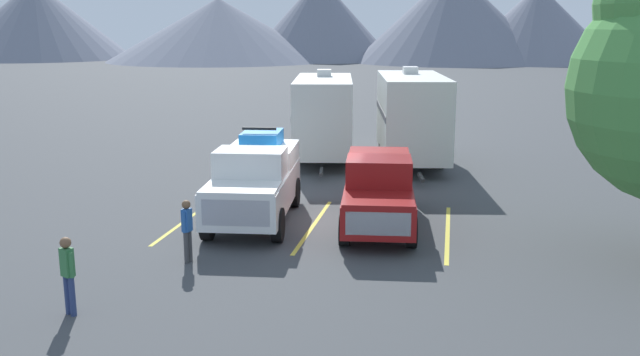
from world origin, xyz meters
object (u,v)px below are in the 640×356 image
(pickup_truck_b, at_px, (379,188))
(person_b, at_px, (187,227))
(camper_trailer_b, at_px, (412,115))
(person_a, at_px, (68,270))
(pickup_truck_a, at_px, (255,179))
(camper_trailer_a, at_px, (324,114))

(pickup_truck_b, xyz_separation_m, person_b, (-4.25, -4.23, -0.17))
(camper_trailer_b, xyz_separation_m, person_a, (-5.79, -16.63, -1.16))
(pickup_truck_a, distance_m, camper_trailer_a, 9.42)
(pickup_truck_a, height_order, camper_trailer_b, camper_trailer_b)
(pickup_truck_a, bearing_deg, person_b, -98.58)
(pickup_truck_b, height_order, camper_trailer_a, camper_trailer_a)
(camper_trailer_b, distance_m, person_a, 17.65)
(person_b, bearing_deg, pickup_truck_a, 81.42)
(pickup_truck_a, xyz_separation_m, camper_trailer_b, (4.04, 9.26, 0.86))
(pickup_truck_b, distance_m, camper_trailer_b, 9.04)
(pickup_truck_a, height_order, pickup_truck_b, pickup_truck_a)
(camper_trailer_a, bearing_deg, pickup_truck_a, -91.86)
(pickup_truck_b, xyz_separation_m, camper_trailer_b, (0.39, 8.98, 1.03))
(person_a, xyz_separation_m, person_b, (1.16, 3.42, -0.03))
(camper_trailer_a, xyz_separation_m, camper_trailer_b, (3.73, -0.13, 0.09))
(pickup_truck_b, distance_m, person_a, 9.37)
(person_b, bearing_deg, person_a, -108.70)
(person_a, bearing_deg, camper_trailer_a, 83.00)
(pickup_truck_a, relative_size, camper_trailer_b, 0.71)
(camper_trailer_a, distance_m, person_a, 16.92)
(camper_trailer_a, distance_m, person_b, 13.42)
(pickup_truck_b, relative_size, person_a, 3.61)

